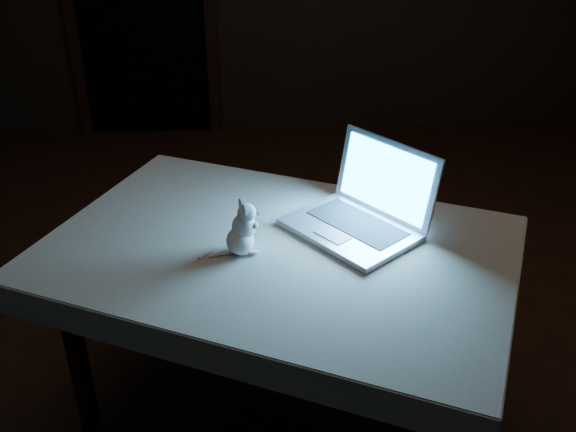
{
  "coord_description": "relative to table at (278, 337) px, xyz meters",
  "views": [
    {
      "loc": [
        -0.34,
        -2.22,
        1.85
      ],
      "look_at": [
        -0.23,
        -0.38,
        0.82
      ],
      "focal_mm": 40.0,
      "sensor_mm": 36.0,
      "label": 1
    }
  ],
  "objects": [
    {
      "name": "laptop",
      "position": [
        0.25,
        0.07,
        0.52
      ],
      "size": [
        0.54,
        0.55,
        0.28
      ],
      "primitive_type": null,
      "rotation": [
        0.0,
        0.0,
        -0.9
      ],
      "color": "silver",
      "rests_on": "tablecloth"
    },
    {
      "name": "table",
      "position": [
        0.0,
        0.0,
        0.0
      ],
      "size": [
        1.63,
        1.39,
        0.74
      ],
      "primitive_type": null,
      "rotation": [
        0.0,
        0.0,
        -0.43
      ],
      "color": "black",
      "rests_on": "floor"
    },
    {
      "name": "plush_mouse",
      "position": [
        -0.12,
        -0.03,
        0.47
      ],
      "size": [
        0.18,
        0.18,
        0.18
      ],
      "primitive_type": null,
      "rotation": [
        0.0,
        0.0,
        -0.6
      ],
      "color": "white",
      "rests_on": "tablecloth"
    },
    {
      "name": "tablecloth",
      "position": [
        0.05,
        -0.03,
        0.33
      ],
      "size": [
        1.78,
        1.71,
        0.1
      ],
      "primitive_type": null,
      "rotation": [
        0.0,
        0.0,
        -0.68
      ],
      "color": "beige",
      "rests_on": "table"
    },
    {
      "name": "floor",
      "position": [
        0.27,
        0.45,
        -0.37
      ],
      "size": [
        5.0,
        5.0,
        0.0
      ],
      "primitive_type": "plane",
      "color": "black",
      "rests_on": "ground"
    }
  ]
}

